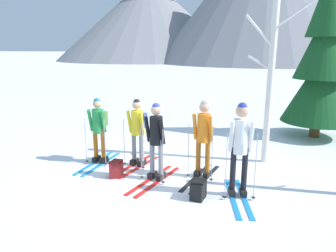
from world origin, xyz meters
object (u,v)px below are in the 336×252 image
skier_in_green (99,127)px  skier_in_white (240,145)px  birch_tree_slender (271,73)px  skier_in_orange (203,136)px  pine_tree_near (323,61)px  skier_in_black (156,139)px  backpack_on_snow_beside (116,169)px  backpack_on_snow_front (198,190)px  skier_in_yellow (138,129)px

skier_in_green → skier_in_white: 3.58m
skier_in_green → birch_tree_slender: size_ratio=0.39×
skier_in_green → skier_in_orange: 2.64m
skier_in_white → pine_tree_near: pine_tree_near is taller
skier_in_black → backpack_on_snow_beside: (-0.90, -0.12, -0.74)m
skier_in_orange → backpack_on_snow_front: size_ratio=4.58×
skier_in_white → backpack_on_snow_beside: bearing=176.2°
skier_in_yellow → skier_in_black: bearing=-44.6°
skier_in_green → birch_tree_slender: 4.36m
skier_in_yellow → pine_tree_near: bearing=41.2°
birch_tree_slender → pine_tree_near: bearing=61.2°
skier_in_green → skier_in_white: size_ratio=0.93×
backpack_on_snow_front → backpack_on_snow_beside: same height
skier_in_black → birch_tree_slender: bearing=38.8°
skier_in_white → backpack_on_snow_beside: skier_in_white is taller
skier_in_black → birch_tree_slender: 3.20m
pine_tree_near → birch_tree_slender: 3.24m
skier_in_green → pine_tree_near: 7.02m
skier_in_yellow → skier_in_white: 2.66m
skier_in_green → skier_in_yellow: size_ratio=1.04×
birch_tree_slender → skier_in_yellow: bearing=-159.1°
skier_in_yellow → birch_tree_slender: bearing=20.9°
backpack_on_snow_front → pine_tree_near: bearing=62.3°
birch_tree_slender → backpack_on_snow_beside: birch_tree_slender is taller
skier_in_orange → backpack_on_snow_front: skier_in_orange is taller
skier_in_orange → backpack_on_snow_front: 1.30m
birch_tree_slender → backpack_on_snow_front: 3.42m
birch_tree_slender → backpack_on_snow_beside: (-3.17, -1.95, -2.06)m
backpack_on_snow_front → backpack_on_snow_beside: bearing=165.5°
skier_in_orange → skier_in_white: (0.83, -0.72, 0.08)m
pine_tree_near → backpack_on_snow_beside: (-4.73, -4.78, -2.23)m
skier_in_white → birch_tree_slender: birch_tree_slender is taller
skier_in_black → skier_in_white: bearing=-9.7°
backpack_on_snow_front → skier_in_orange: bearing=96.2°
skier_in_yellow → pine_tree_near: 6.21m
backpack_on_snow_beside → backpack_on_snow_front: bearing=-14.5°
skier_in_orange → pine_tree_near: (2.89, 4.24, 1.46)m
skier_in_yellow → backpack_on_snow_front: size_ratio=4.34×
skier_in_yellow → skier_in_black: size_ratio=0.92×
skier_in_yellow → skier_in_orange: skier_in_orange is taller
skier_in_green → birch_tree_slender: (3.97, 1.22, 1.33)m
pine_tree_near → backpack_on_snow_front: size_ratio=13.91×
skier_in_white → birch_tree_slender: size_ratio=0.43×
skier_in_yellow → pine_tree_near: size_ratio=0.31×
skier_in_green → birch_tree_slender: bearing=17.1°
skier_in_white → backpack_on_snow_front: bearing=-155.5°
skier_in_black → birch_tree_slender: (2.27, 1.83, 1.32)m
skier_in_yellow → backpack_on_snow_beside: (-0.20, -0.81, -0.74)m
skier_in_yellow → skier_in_white: skier_in_white is taller
skier_in_green → backpack_on_snow_beside: bearing=-42.5°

